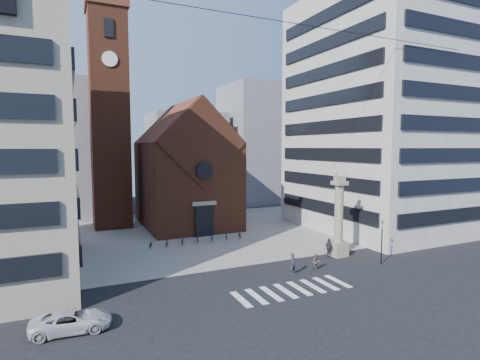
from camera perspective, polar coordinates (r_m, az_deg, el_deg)
name	(u,v)px	position (r m, az deg, el deg)	size (l,w,h in m)	color
ground	(268,279)	(33.67, 4.34, -14.78)	(120.00, 120.00, 0.00)	black
piazza	(199,233)	(50.46, -6.26, -8.02)	(46.00, 30.00, 0.05)	gray
zebra_crossing	(292,290)	(31.52, 8.00, -16.21)	(10.20, 3.20, 0.01)	white
church	(185,171)	(55.03, -8.32, 1.42)	(12.00, 16.65, 18.00)	brown
campanile	(109,116)	(56.11, -19.27, 9.19)	(5.50, 5.50, 31.20)	brown
building_right	(379,114)	(56.11, 20.40, 9.43)	(18.00, 22.00, 32.00)	beige
bg_block_left	(37,150)	(67.85, -28.58, 4.09)	(16.00, 14.00, 22.00)	gray
bg_block_mid	(186,159)	(75.81, -8.21, 3.17)	(14.00, 12.00, 18.00)	gray
bg_block_right	(264,144)	(79.09, 3.63, 5.46)	(16.00, 14.00, 24.00)	gray
lion_column	(339,223)	(40.62, 14.81, -6.41)	(1.63, 1.60, 8.68)	gray
traffic_light	(382,241)	(39.31, 20.79, -8.70)	(0.13, 0.16, 4.30)	black
white_car	(72,321)	(26.87, -24.27, -18.99)	(2.19, 4.75, 1.32)	silver
pedestrian_0	(293,264)	(34.60, 8.08, -12.54)	(0.72, 0.47, 1.97)	#312D3F
pedestrian_1	(316,262)	(36.18, 11.52, -12.16)	(0.75, 0.58, 1.53)	#594D47
pedestrian_2	(329,248)	(40.44, 13.37, -10.04)	(1.15, 0.48, 1.96)	#2D2B34
scooter_0	(151,244)	(44.02, -13.45, -9.50)	(0.54, 1.55, 0.82)	black
scooter_1	(167,242)	(44.38, -11.08, -9.28)	(0.43, 1.51, 0.90)	black
scooter_2	(183,241)	(44.84, -8.75, -9.15)	(0.54, 1.55, 0.82)	black
scooter_3	(198,239)	(45.35, -6.48, -8.90)	(0.43, 1.51, 0.90)	black
scooter_4	(212,238)	(45.95, -4.27, -8.76)	(0.54, 1.55, 0.82)	black
scooter_5	(226,236)	(46.59, -2.12, -8.50)	(0.43, 1.51, 0.90)	black
scooter_6	(240,235)	(47.32, -0.03, -8.34)	(0.54, 1.55, 0.82)	black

